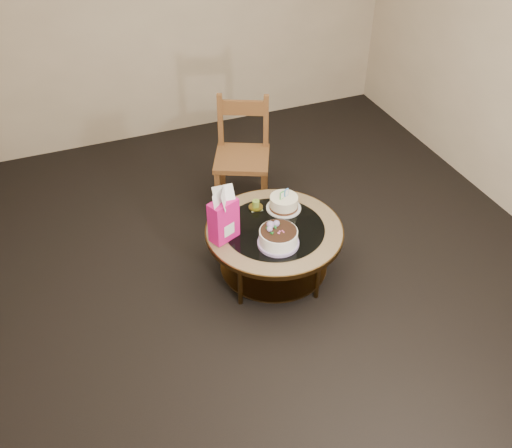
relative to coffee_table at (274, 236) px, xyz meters
name	(u,v)px	position (x,y,z in m)	size (l,w,h in m)	color
ground	(273,273)	(0.00, 0.00, -0.38)	(5.00, 5.00, 0.00)	black
room_walls	(278,91)	(0.00, 0.00, 1.16)	(4.52, 5.02, 2.61)	beige
coffee_table	(274,236)	(0.00, 0.00, 0.00)	(1.02, 1.02, 0.46)	#543818
decorated_cake	(278,238)	(-0.05, -0.18, 0.14)	(0.30, 0.30, 0.17)	#A58AC4
cream_cake	(284,203)	(0.16, 0.19, 0.13)	(0.27, 0.27, 0.17)	silver
gift_bag	(223,215)	(-0.38, 0.03, 0.28)	(0.23, 0.20, 0.41)	#EB167A
pillar_candle	(256,206)	(-0.04, 0.27, 0.11)	(0.11, 0.11, 0.08)	#D8CC58
dining_chair	(242,155)	(0.11, 0.97, 0.12)	(0.60, 0.60, 0.99)	brown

